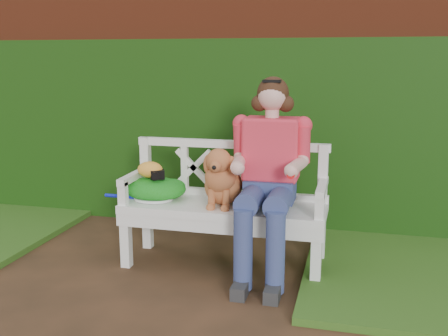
# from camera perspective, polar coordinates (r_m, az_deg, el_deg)

# --- Properties ---
(ground) EXTENTS (60.00, 60.00, 0.00)m
(ground) POSITION_cam_1_polar(r_m,az_deg,el_deg) (3.59, -10.65, -13.69)
(ground) COLOR #302216
(brick_wall) EXTENTS (10.00, 0.30, 2.20)m
(brick_wall) POSITION_cam_1_polar(r_m,az_deg,el_deg) (5.04, -2.04, 6.94)
(brick_wall) COLOR maroon
(brick_wall) RESTS_ON ground
(ivy_hedge) EXTENTS (10.00, 0.18, 1.70)m
(ivy_hedge) POSITION_cam_1_polar(r_m,az_deg,el_deg) (4.86, -2.74, 3.78)
(ivy_hedge) COLOR #183C0A
(ivy_hedge) RESTS_ON ground
(garden_bench) EXTENTS (1.61, 0.67, 0.48)m
(garden_bench) POSITION_cam_1_polar(r_m,az_deg,el_deg) (3.95, 0.00, -7.25)
(garden_bench) COLOR white
(garden_bench) RESTS_ON ground
(seated_woman) EXTENTS (0.69, 0.86, 1.39)m
(seated_woman) POSITION_cam_1_polar(r_m,az_deg,el_deg) (3.74, 5.01, -1.15)
(seated_woman) COLOR #F23D6B
(seated_woman) RESTS_ON ground
(dog) EXTENTS (0.32, 0.42, 0.44)m
(dog) POSITION_cam_1_polar(r_m,az_deg,el_deg) (3.79, -0.17, -0.82)
(dog) COLOR #96673B
(dog) RESTS_ON garden_bench
(tennis_racket) EXTENTS (0.59, 0.28, 0.03)m
(tennis_racket) POSITION_cam_1_polar(r_m,az_deg,el_deg) (4.01, -8.08, -3.28)
(tennis_racket) COLOR silver
(tennis_racket) RESTS_ON garden_bench
(green_bag) EXTENTS (0.57, 0.50, 0.17)m
(green_bag) POSITION_cam_1_polar(r_m,az_deg,el_deg) (4.03, -7.54, -2.17)
(green_bag) COLOR #15841C
(green_bag) RESTS_ON garden_bench
(camera_item) EXTENTS (0.13, 0.11, 0.07)m
(camera_item) POSITION_cam_1_polar(r_m,az_deg,el_deg) (3.96, -7.25, -0.69)
(camera_item) COLOR black
(camera_item) RESTS_ON green_bag
(baseball_glove) EXTENTS (0.21, 0.16, 0.12)m
(baseball_glove) POSITION_cam_1_polar(r_m,az_deg,el_deg) (4.00, -8.05, -0.17)
(baseball_glove) COLOR gold
(baseball_glove) RESTS_ON green_bag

